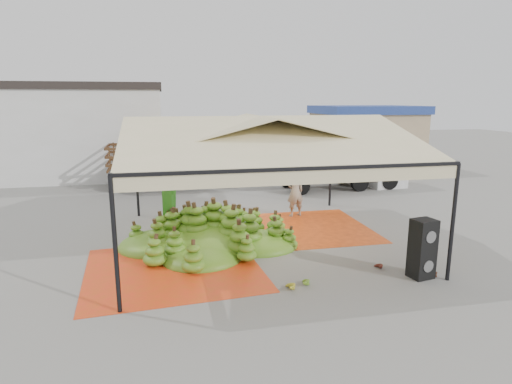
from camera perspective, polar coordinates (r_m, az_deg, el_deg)
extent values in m
plane|color=slate|center=(13.98, 0.50, -6.53)|extent=(90.00, 90.00, 0.00)
cylinder|color=black|center=(9.46, -18.26, -6.88)|extent=(0.10, 0.10, 3.00)
cylinder|color=black|center=(11.67, 24.76, -3.81)|extent=(0.10, 0.10, 3.00)
cylinder|color=black|center=(17.21, -15.63, 1.75)|extent=(0.10, 0.10, 3.00)
cylinder|color=black|center=(18.51, 9.92, 2.74)|extent=(0.10, 0.10, 3.00)
pyramid|color=beige|center=(13.27, 0.53, 7.93)|extent=(8.00, 8.00, 1.00)
cube|color=black|center=(13.32, 0.52, 5.78)|extent=(8.00, 8.00, 0.08)
cube|color=beige|center=(13.34, 0.52, 5.01)|extent=(8.00, 8.00, 0.36)
cube|color=silver|center=(27.90, -27.08, 6.81)|extent=(14.00, 6.00, 5.00)
cube|color=black|center=(27.84, -27.62, 12.33)|extent=(14.30, 6.30, 0.40)
cube|color=tan|center=(29.07, 14.33, 6.54)|extent=(6.00, 5.00, 3.60)
cube|color=navy|center=(28.96, 14.55, 10.58)|extent=(6.30, 5.30, 0.50)
cube|color=red|center=(11.97, -10.95, -10.03)|extent=(4.89, 4.69, 0.01)
cube|color=#EA5516|center=(15.48, 6.99, -4.72)|extent=(4.21, 4.42, 0.01)
ellipsoid|color=#4E7718|center=(13.33, -5.85, -4.74)|extent=(6.32, 5.42, 1.24)
ellipsoid|color=gold|center=(12.64, -2.49, -8.07)|extent=(0.56, 0.48, 0.23)
ellipsoid|color=gold|center=(10.57, 4.17, -12.31)|extent=(0.51, 0.42, 0.23)
ellipsoid|color=#511F12|center=(12.16, 22.16, -9.90)|extent=(0.58, 0.55, 0.21)
ellipsoid|color=#5A1C14|center=(12.20, 15.76, -9.40)|extent=(0.43, 0.35, 0.19)
ellipsoid|color=#4A7518|center=(10.86, 6.16, -11.69)|extent=(0.56, 0.50, 0.21)
ellipsoid|color=#467A19|center=(13.61, 4.14, 4.27)|extent=(0.24, 0.24, 0.20)
ellipsoid|color=#467A19|center=(14.10, 10.02, 4.40)|extent=(0.24, 0.24, 0.20)
cube|color=black|center=(11.91, 21.15, -8.82)|extent=(0.64, 0.58, 0.77)
cube|color=black|center=(11.67, 21.45, -5.27)|extent=(0.64, 0.58, 0.77)
imported|color=gray|center=(16.69, 5.26, 0.06)|extent=(0.82, 0.64, 1.98)
cube|color=#493318|center=(22.90, -12.77, 3.30)|extent=(5.08, 2.41, 0.12)
cube|color=white|center=(23.15, -4.52, 3.91)|extent=(1.86, 2.25, 2.32)
cylinder|color=black|center=(22.08, -17.37, 1.12)|extent=(0.91, 0.32, 0.91)
cylinder|color=black|center=(24.05, -17.06, 2.02)|extent=(0.91, 0.32, 0.91)
cylinder|color=black|center=(22.07, -9.00, 1.53)|extent=(0.91, 0.32, 0.91)
cylinder|color=black|center=(24.05, -9.38, 2.39)|extent=(0.91, 0.32, 0.91)
cylinder|color=black|center=(22.25, -4.60, 1.73)|extent=(0.91, 0.32, 0.91)
cylinder|color=black|center=(24.22, -5.33, 2.57)|extent=(0.91, 0.32, 0.91)
ellipsoid|color=#4B841B|center=(22.83, -12.83, 4.55)|extent=(4.06, 1.89, 0.71)
cube|color=yellow|center=(22.80, -11.61, 5.61)|extent=(2.05, 2.05, 0.25)
cube|color=#522F1B|center=(22.09, 9.33, 3.06)|extent=(5.07, 2.59, 0.12)
cube|color=white|center=(23.64, 16.52, 3.56)|extent=(1.92, 2.28, 2.27)
cylinder|color=black|center=(20.60, 5.97, 0.83)|extent=(0.91, 0.35, 0.89)
cylinder|color=black|center=(22.41, 4.09, 1.79)|extent=(0.91, 0.35, 0.89)
cylinder|color=black|center=(21.96, 13.64, 1.25)|extent=(0.91, 0.35, 0.89)
cylinder|color=black|center=(23.67, 11.30, 2.14)|extent=(0.91, 0.35, 0.89)
cylinder|color=black|center=(22.83, 17.31, 1.45)|extent=(0.91, 0.35, 0.89)
cylinder|color=black|center=(24.47, 14.81, 2.30)|extent=(0.91, 0.35, 0.89)
ellipsoid|color=#47811B|center=(22.02, 9.38, 4.33)|extent=(4.06, 2.03, 0.69)
cube|color=gold|center=(22.18, 10.57, 5.37)|extent=(2.10, 2.09, 0.25)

